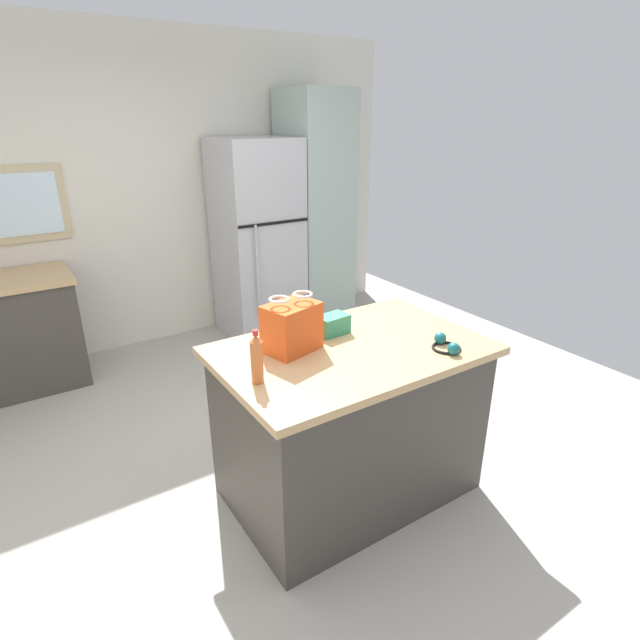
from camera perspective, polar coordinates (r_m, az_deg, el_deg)
name	(u,v)px	position (r m, az deg, el deg)	size (l,w,h in m)	color
ground	(285,467)	(3.31, -3.92, -16.01)	(6.00, 6.00, 0.00)	#ADA89E
back_wall	(144,194)	(4.94, -19.04, 13.16)	(5.00, 0.13, 2.75)	silver
kitchen_island	(350,421)	(2.88, 3.33, -11.20)	(1.39, 0.91, 0.91)	#423D38
refrigerator	(257,240)	(4.93, -7.02, 8.82)	(0.70, 0.73, 1.85)	#B7B7BC
tall_cabinet	(315,211)	(5.21, -0.54, 12.03)	(0.57, 0.65, 2.27)	#9EB2A8
shopping_bag	(292,327)	(2.58, -3.18, -0.77)	(0.31, 0.25, 0.30)	#DB511E
small_box	(333,325)	(2.80, 1.42, -0.51)	(0.17, 0.11, 0.11)	#388E66
bottle	(257,359)	(2.29, -7.08, -4.35)	(0.06, 0.06, 0.26)	#C66633
ear_defenders	(447,345)	(2.71, 13.95, -2.72)	(0.19, 0.19, 0.06)	black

